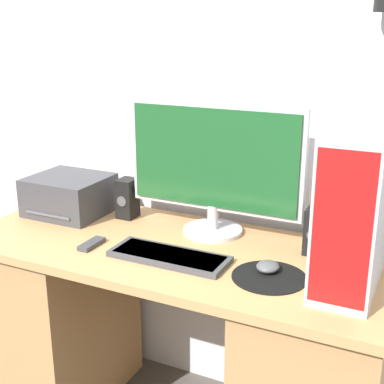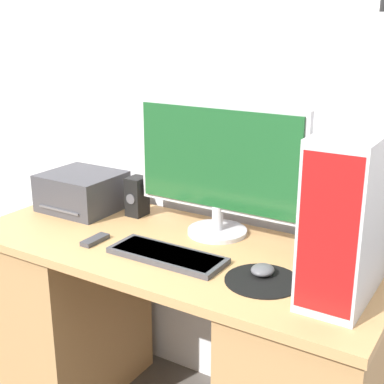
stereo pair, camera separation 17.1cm
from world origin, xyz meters
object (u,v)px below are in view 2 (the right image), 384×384
object	(u,v)px
monitor	(219,164)
printer	(82,191)
mouse	(263,270)
remote_control	(95,240)
keyboard	(167,255)
speaker_right	(317,236)
computer_tower	(351,213)
speaker_left	(137,196)

from	to	relation	value
monitor	printer	distance (m)	0.62
mouse	remote_control	xyz separation A→B (m)	(-0.60, -0.07, -0.01)
keyboard	monitor	bearing A→B (deg)	82.83
keyboard	mouse	size ratio (longest dim) A/B	4.97
mouse	speaker_right	xyz separation A→B (m)	(0.09, 0.20, 0.06)
keyboard	speaker_right	world-z (taller)	speaker_right
computer_tower	mouse	bearing A→B (deg)	-169.02
keyboard	speaker_right	bearing A→B (deg)	31.43
speaker_left	keyboard	bearing A→B (deg)	-39.80
monitor	computer_tower	distance (m)	0.54
speaker_left	speaker_right	bearing A→B (deg)	-1.88
printer	computer_tower	bearing A→B (deg)	-6.37
keyboard	printer	world-z (taller)	printer
printer	speaker_right	distance (m)	0.96
keyboard	printer	xyz separation A→B (m)	(-0.56, 0.21, 0.06)
computer_tower	remote_control	size ratio (longest dim) A/B	4.18
speaker_left	printer	bearing A→B (deg)	-165.86
monitor	computer_tower	world-z (taller)	monitor
remote_control	printer	bearing A→B (deg)	139.24
mouse	remote_control	size ratio (longest dim) A/B	0.71
monitor	speaker_left	size ratio (longest dim) A/B	4.18
printer	speaker_left	size ratio (longest dim) A/B	1.91
speaker_right	speaker_left	bearing A→B (deg)	178.12
speaker_left	speaker_right	distance (m)	0.73
computer_tower	speaker_left	world-z (taller)	computer_tower
monitor	printer	xyz separation A→B (m)	(-0.59, -0.06, -0.18)
speaker_left	monitor	bearing A→B (deg)	-0.13
printer	remote_control	xyz separation A→B (m)	(0.27, -0.24, -0.07)
keyboard	mouse	world-z (taller)	mouse
keyboard	remote_control	bearing A→B (deg)	-175.30
monitor	remote_control	world-z (taller)	monitor
printer	mouse	bearing A→B (deg)	-10.89
speaker_right	remote_control	bearing A→B (deg)	-158.53
speaker_right	monitor	bearing A→B (deg)	176.43
keyboard	computer_tower	distance (m)	0.59
keyboard	remote_control	xyz separation A→B (m)	(-0.28, -0.02, -0.00)
keyboard	remote_control	world-z (taller)	keyboard
mouse	printer	world-z (taller)	printer
printer	remote_control	bearing A→B (deg)	-40.76
monitor	keyboard	world-z (taller)	monitor
computer_tower	speaker_left	bearing A→B (deg)	168.22
keyboard	printer	bearing A→B (deg)	159.08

